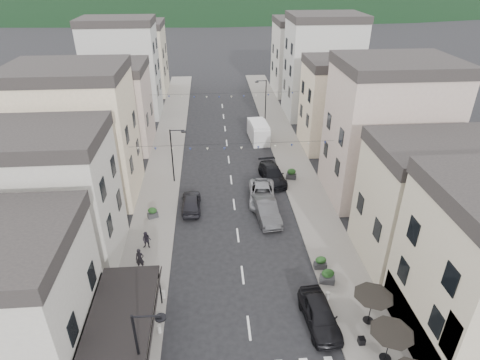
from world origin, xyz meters
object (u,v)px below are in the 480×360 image
object	(u,v)px
parked_car_c	(262,194)
parked_car_d	(272,174)
pedestrian_b	(147,240)
pedestrian_a	(140,259)
parked_car_b	(266,210)
parked_car_a	(320,314)
delivery_van	(258,131)
parked_car_e	(191,202)

from	to	relation	value
parked_car_c	parked_car_d	xyz separation A→B (m)	(1.60, 3.94, 0.02)
pedestrian_b	pedestrian_a	bearing A→B (deg)	-86.08
parked_car_b	pedestrian_b	xyz separation A→B (m)	(-10.35, -3.68, 0.04)
pedestrian_a	pedestrian_b	bearing A→B (deg)	85.83
parked_car_a	parked_car_c	xyz separation A→B (m)	(-1.80, 15.48, -0.04)
parked_car_a	pedestrian_b	world-z (taller)	pedestrian_b
delivery_van	parked_car_b	bearing A→B (deg)	-98.35
pedestrian_a	parked_car_b	bearing A→B (deg)	30.42
parked_car_b	parked_car_c	distance (m)	3.10
parked_car_b	parked_car_d	bearing A→B (deg)	70.84
parked_car_b	parked_car_e	world-z (taller)	parked_car_b
parked_car_a	parked_car_d	size ratio (longest dim) A/B	0.88
parked_car_c	pedestrian_b	size ratio (longest dim) A/B	3.63
delivery_van	pedestrian_b	xyz separation A→B (m)	(-11.75, -21.86, -0.37)
pedestrian_b	parked_car_c	bearing A→B (deg)	41.27
parked_car_d	pedestrian_a	distance (m)	17.95
pedestrian_a	pedestrian_b	distance (m)	2.52
pedestrian_a	parked_car_e	bearing A→B (deg)	66.29
parked_car_c	parked_car_e	distance (m)	6.99
parked_car_e	pedestrian_a	xyz separation A→B (m)	(-3.62, -8.26, 0.26)
parked_car_b	parked_car_a	bearing A→B (deg)	-88.10
parked_car_c	parked_car_a	bearing A→B (deg)	-78.66
parked_car_e	pedestrian_a	bearing A→B (deg)	65.78
pedestrian_a	pedestrian_b	size ratio (longest dim) A/B	1.17
parked_car_d	delivery_van	xyz separation A→B (m)	(-0.19, 11.14, 0.47)
delivery_van	parked_car_e	bearing A→B (deg)	-121.22
parked_car_a	pedestrian_b	size ratio (longest dim) A/B	3.11
parked_car_c	parked_car_e	xyz separation A→B (m)	(-6.91, -1.04, -0.02)
parked_car_b	parked_car_d	size ratio (longest dim) A/B	0.95
parked_car_b	pedestrian_a	world-z (taller)	pedestrian_a
parked_car_c	parked_car_d	distance (m)	4.25
parked_car_a	delivery_van	world-z (taller)	delivery_van
parked_car_b	parked_car_c	size ratio (longest dim) A/B	0.93
delivery_van	pedestrian_a	world-z (taller)	delivery_van
parked_car_a	parked_car_b	distance (m)	12.51
parked_car_d	delivery_van	distance (m)	11.15
parked_car_b	parked_car_e	distance (m)	7.21
pedestrian_b	parked_car_d	bearing A→B (deg)	49.95
parked_car_a	parked_car_b	bearing A→B (deg)	93.99
parked_car_b	parked_car_d	world-z (taller)	parked_car_b
parked_car_a	delivery_van	size ratio (longest dim) A/B	0.87
parked_car_c	delivery_van	distance (m)	15.16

